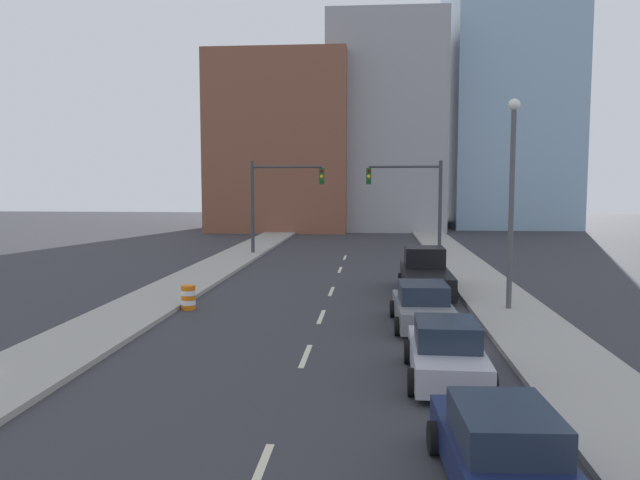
# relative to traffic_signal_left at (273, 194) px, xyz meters

# --- Properties ---
(sidewalk_left) EXTENTS (3.00, 93.43, 0.17)m
(sidewalk_left) POSITION_rel_traffic_signal_left_xyz_m (-2.20, 6.65, -4.12)
(sidewalk_left) COLOR #9E9B93
(sidewalk_left) RESTS_ON ground
(sidewalk_right) EXTENTS (3.00, 93.43, 0.17)m
(sidewalk_right) POSITION_rel_traffic_signal_left_xyz_m (12.10, 6.65, -4.12)
(sidewalk_right) COLOR #9E9B93
(sidewalk_right) RESTS_ON ground
(lane_stripe_at_8m) EXTENTS (0.16, 2.40, 0.01)m
(lane_stripe_at_8m) POSITION_rel_traffic_signal_left_xyz_m (4.95, -31.95, -4.20)
(lane_stripe_at_8m) COLOR beige
(lane_stripe_at_8m) RESTS_ON ground
(lane_stripe_at_15m) EXTENTS (0.16, 2.40, 0.01)m
(lane_stripe_at_15m) POSITION_rel_traffic_signal_left_xyz_m (4.95, -24.65, -4.20)
(lane_stripe_at_15m) COLOR beige
(lane_stripe_at_15m) RESTS_ON ground
(lane_stripe_at_21m) EXTENTS (0.16, 2.40, 0.01)m
(lane_stripe_at_21m) POSITION_rel_traffic_signal_left_xyz_m (4.95, -19.39, -4.20)
(lane_stripe_at_21m) COLOR beige
(lane_stripe_at_21m) RESTS_ON ground
(lane_stripe_at_26m) EXTENTS (0.16, 2.40, 0.01)m
(lane_stripe_at_26m) POSITION_rel_traffic_signal_left_xyz_m (4.95, -13.96, -4.20)
(lane_stripe_at_26m) COLOR beige
(lane_stripe_at_26m) RESTS_ON ground
(lane_stripe_at_33m) EXTENTS (0.16, 2.40, 0.01)m
(lane_stripe_at_33m) POSITION_rel_traffic_signal_left_xyz_m (4.95, -6.84, -4.20)
(lane_stripe_at_33m) COLOR beige
(lane_stripe_at_33m) RESTS_ON ground
(lane_stripe_at_39m) EXTENTS (0.16, 2.40, 0.01)m
(lane_stripe_at_39m) POSITION_rel_traffic_signal_left_xyz_m (4.95, -1.05, -4.20)
(lane_stripe_at_39m) COLOR beige
(lane_stripe_at_39m) RESTS_ON ground
(building_brick_left) EXTENTS (14.00, 16.00, 17.85)m
(building_brick_left) POSITION_rel_traffic_signal_left_xyz_m (-2.86, 25.26, 4.72)
(building_brick_left) COLOR brown
(building_brick_left) RESTS_ON ground
(building_office_center) EXTENTS (12.00, 20.00, 21.83)m
(building_office_center) POSITION_rel_traffic_signal_left_xyz_m (7.97, 29.26, 6.71)
(building_office_center) COLOR #99999E
(building_office_center) RESTS_ON ground
(building_glass_right) EXTENTS (13.00, 20.00, 41.47)m
(building_glass_right) POSITION_rel_traffic_signal_left_xyz_m (21.83, 33.26, 16.53)
(building_glass_right) COLOR #8CADC6
(building_glass_right) RESTS_ON ground
(traffic_signal_left) EXTENTS (5.05, 0.35, 6.42)m
(traffic_signal_left) POSITION_rel_traffic_signal_left_xyz_m (0.00, 0.00, 0.00)
(traffic_signal_left) COLOR #38383D
(traffic_signal_left) RESTS_ON ground
(traffic_signal_right) EXTENTS (5.05, 0.35, 6.42)m
(traffic_signal_right) POSITION_rel_traffic_signal_left_xyz_m (9.81, 0.00, 0.00)
(traffic_signal_right) COLOR #38383D
(traffic_signal_right) RESTS_ON ground
(traffic_barrel) EXTENTS (0.56, 0.56, 0.95)m
(traffic_barrel) POSITION_rel_traffic_signal_left_xyz_m (-0.37, -18.51, -3.73)
(traffic_barrel) COLOR orange
(traffic_barrel) RESTS_ON ground
(street_lamp) EXTENTS (0.44, 0.44, 8.08)m
(street_lamp) POSITION_rel_traffic_signal_left_xyz_m (12.04, -18.02, 0.49)
(street_lamp) COLOR #4C4C51
(street_lamp) RESTS_ON ground
(sedan_navy) EXTENTS (2.19, 4.66, 1.42)m
(sedan_navy) POSITION_rel_traffic_signal_left_xyz_m (9.00, -32.28, -3.56)
(sedan_navy) COLOR #141E47
(sedan_navy) RESTS_ON ground
(sedan_silver) EXTENTS (2.09, 4.33, 1.51)m
(sedan_silver) POSITION_rel_traffic_signal_left_xyz_m (8.74, -26.45, -3.52)
(sedan_silver) COLOR #B2B2BC
(sedan_silver) RESTS_ON ground
(sedan_gray) EXTENTS (2.22, 4.61, 1.51)m
(sedan_gray) POSITION_rel_traffic_signal_left_xyz_m (8.59, -20.57, -3.52)
(sedan_gray) COLOR slate
(sedan_gray) RESTS_ON ground
(pickup_truck_black) EXTENTS (2.32, 6.14, 2.01)m
(pickup_truck_black) POSITION_rel_traffic_signal_left_xyz_m (9.20, -14.03, -3.39)
(pickup_truck_black) COLOR black
(pickup_truck_black) RESTS_ON ground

